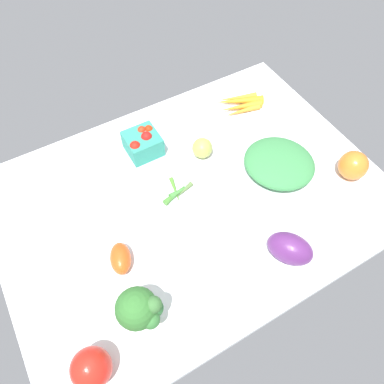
{
  "coord_description": "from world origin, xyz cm",
  "views": [
    {
      "loc": [
        29.09,
        50.34,
        88.12
      ],
      "look_at": [
        0.0,
        0.0,
        4.0
      ],
      "focal_mm": 35.31,
      "sensor_mm": 36.0,
      "label": 1
    }
  ],
  "objects_px": {
    "berry_basket": "(143,143)",
    "carrot_bunch": "(239,104)",
    "broccoli_head": "(140,309)",
    "okra_pile": "(178,192)",
    "leafy_greens_clump": "(279,163)",
    "eggplant": "(290,249)",
    "bell_pepper_orange": "(353,165)",
    "heirloom_tomato_green": "(202,148)",
    "roma_tomato": "(121,258)",
    "bell_pepper_red": "(91,368)"
  },
  "relations": [
    {
      "from": "eggplant",
      "to": "heirloom_tomato_green",
      "type": "relative_size",
      "value": 1.87
    },
    {
      "from": "leafy_greens_clump",
      "to": "bell_pepper_red",
      "type": "distance_m",
      "value": 0.7
    },
    {
      "from": "bell_pepper_orange",
      "to": "okra_pile",
      "type": "distance_m",
      "value": 0.49
    },
    {
      "from": "broccoli_head",
      "to": "bell_pepper_orange",
      "type": "relative_size",
      "value": 1.61
    },
    {
      "from": "bell_pepper_red",
      "to": "berry_basket",
      "type": "bearing_deg",
      "value": -125.33
    },
    {
      "from": "eggplant",
      "to": "broccoli_head",
      "type": "bearing_deg",
      "value": 51.99
    },
    {
      "from": "carrot_bunch",
      "to": "okra_pile",
      "type": "relative_size",
      "value": 1.6
    },
    {
      "from": "heirloom_tomato_green",
      "to": "carrot_bunch",
      "type": "xyz_separation_m",
      "value": [
        -0.21,
        -0.12,
        -0.02
      ]
    },
    {
      "from": "bell_pepper_red",
      "to": "leafy_greens_clump",
      "type": "bearing_deg",
      "value": -159.78
    },
    {
      "from": "leafy_greens_clump",
      "to": "okra_pile",
      "type": "bearing_deg",
      "value": -13.3
    },
    {
      "from": "broccoli_head",
      "to": "leafy_greens_clump",
      "type": "height_order",
      "value": "broccoli_head"
    },
    {
      "from": "leafy_greens_clump",
      "to": "heirloom_tomato_green",
      "type": "height_order",
      "value": "heirloom_tomato_green"
    },
    {
      "from": "broccoli_head",
      "to": "eggplant",
      "type": "xyz_separation_m",
      "value": [
        -0.38,
        0.03,
        -0.05
      ]
    },
    {
      "from": "broccoli_head",
      "to": "heirloom_tomato_green",
      "type": "distance_m",
      "value": 0.51
    },
    {
      "from": "heirloom_tomato_green",
      "to": "leafy_greens_clump",
      "type": "bearing_deg",
      "value": 136.03
    },
    {
      "from": "heirloom_tomato_green",
      "to": "eggplant",
      "type": "bearing_deg",
      "value": 92.22
    },
    {
      "from": "heirloom_tomato_green",
      "to": "bell_pepper_red",
      "type": "distance_m",
      "value": 0.64
    },
    {
      "from": "broccoli_head",
      "to": "carrot_bunch",
      "type": "bearing_deg",
      "value": -140.7
    },
    {
      "from": "eggplant",
      "to": "carrot_bunch",
      "type": "height_order",
      "value": "eggplant"
    },
    {
      "from": "okra_pile",
      "to": "bell_pepper_red",
      "type": "bearing_deg",
      "value": 40.22
    },
    {
      "from": "roma_tomato",
      "to": "bell_pepper_red",
      "type": "xyz_separation_m",
      "value": [
        0.15,
        0.2,
        0.02
      ]
    },
    {
      "from": "broccoli_head",
      "to": "eggplant",
      "type": "distance_m",
      "value": 0.38
    },
    {
      "from": "broccoli_head",
      "to": "carrot_bunch",
      "type": "relative_size",
      "value": 0.83
    },
    {
      "from": "leafy_greens_clump",
      "to": "carrot_bunch",
      "type": "height_order",
      "value": "leafy_greens_clump"
    },
    {
      "from": "bell_pepper_red",
      "to": "bell_pepper_orange",
      "type": "bearing_deg",
      "value": -171.35
    },
    {
      "from": "broccoli_head",
      "to": "roma_tomato",
      "type": "xyz_separation_m",
      "value": [
        -0.02,
        -0.15,
        -0.06
      ]
    },
    {
      "from": "roma_tomato",
      "to": "berry_basket",
      "type": "distance_m",
      "value": 0.36
    },
    {
      "from": "okra_pile",
      "to": "carrot_bunch",
      "type": "bearing_deg",
      "value": -149.02
    },
    {
      "from": "broccoli_head",
      "to": "eggplant",
      "type": "relative_size",
      "value": 1.18
    },
    {
      "from": "eggplant",
      "to": "carrot_bunch",
      "type": "distance_m",
      "value": 0.54
    },
    {
      "from": "berry_basket",
      "to": "carrot_bunch",
      "type": "bearing_deg",
      "value": -177.27
    },
    {
      "from": "broccoli_head",
      "to": "bell_pepper_red",
      "type": "bearing_deg",
      "value": 18.56
    },
    {
      "from": "berry_basket",
      "to": "bell_pepper_red",
      "type": "height_order",
      "value": "bell_pepper_red"
    },
    {
      "from": "bell_pepper_orange",
      "to": "heirloom_tomato_green",
      "type": "bearing_deg",
      "value": -39.98
    },
    {
      "from": "eggplant",
      "to": "roma_tomato",
      "type": "relative_size",
      "value": 1.36
    },
    {
      "from": "carrot_bunch",
      "to": "roma_tomato",
      "type": "bearing_deg",
      "value": 29.45
    },
    {
      "from": "eggplant",
      "to": "leafy_greens_clump",
      "type": "relative_size",
      "value": 0.56
    },
    {
      "from": "bell_pepper_orange",
      "to": "berry_basket",
      "type": "bearing_deg",
      "value": -38.49
    },
    {
      "from": "berry_basket",
      "to": "carrot_bunch",
      "type": "relative_size",
      "value": 0.6
    },
    {
      "from": "leafy_greens_clump",
      "to": "heirloom_tomato_green",
      "type": "relative_size",
      "value": 3.35
    },
    {
      "from": "berry_basket",
      "to": "roma_tomato",
      "type": "bearing_deg",
      "value": 55.58
    },
    {
      "from": "carrot_bunch",
      "to": "bell_pepper_red",
      "type": "bearing_deg",
      "value": 36.05
    },
    {
      "from": "broccoli_head",
      "to": "heirloom_tomato_green",
      "type": "relative_size",
      "value": 2.21
    },
    {
      "from": "roma_tomato",
      "to": "leafy_greens_clump",
      "type": "xyz_separation_m",
      "value": [
        -0.51,
        -0.04,
        0.0
      ]
    },
    {
      "from": "okra_pile",
      "to": "bell_pepper_orange",
      "type": "bearing_deg",
      "value": 157.76
    },
    {
      "from": "roma_tomato",
      "to": "bell_pepper_red",
      "type": "bearing_deg",
      "value": 161.62
    },
    {
      "from": "roma_tomato",
      "to": "carrot_bunch",
      "type": "relative_size",
      "value": 0.51
    },
    {
      "from": "broccoli_head",
      "to": "eggplant",
      "type": "height_order",
      "value": "broccoli_head"
    },
    {
      "from": "broccoli_head",
      "to": "leafy_greens_clump",
      "type": "distance_m",
      "value": 0.56
    },
    {
      "from": "okra_pile",
      "to": "leafy_greens_clump",
      "type": "bearing_deg",
      "value": 166.7
    }
  ]
}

